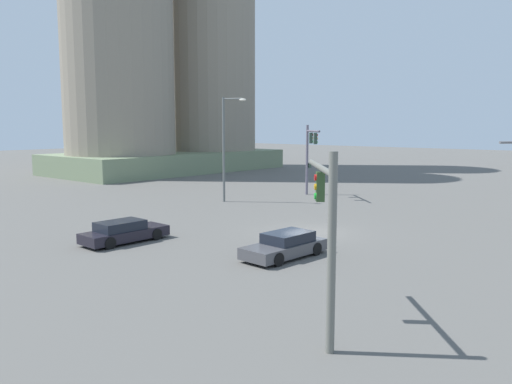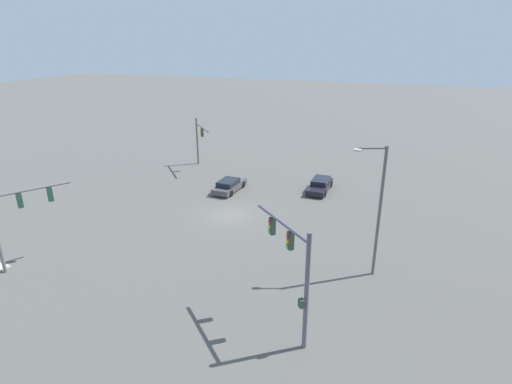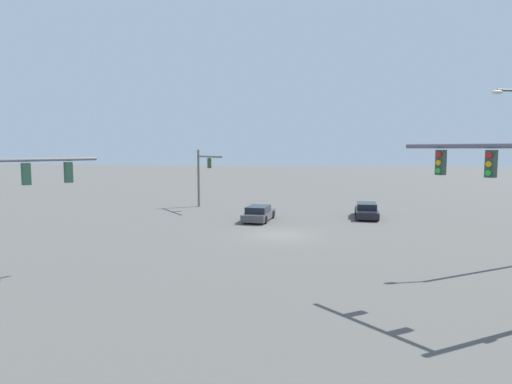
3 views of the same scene
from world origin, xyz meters
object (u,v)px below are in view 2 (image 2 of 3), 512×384
(traffic_signal_near_corner, at_px, (16,212))
(sedan_car_approaching, at_px, (229,185))
(traffic_signal_cross_street, at_px, (294,263))
(streetlamp_curved_arm, at_px, (377,204))
(traffic_signal_opposite_side, at_px, (199,136))
(sedan_car_waiting_far, at_px, (320,185))

(traffic_signal_near_corner, height_order, sedan_car_approaching, traffic_signal_near_corner)
(traffic_signal_cross_street, bearing_deg, traffic_signal_near_corner, 41.88)
(traffic_signal_cross_street, relative_size, streetlamp_curved_arm, 0.74)
(traffic_signal_opposite_side, xyz_separation_m, traffic_signal_cross_street, (25.48, 18.23, 0.57))
(traffic_signal_near_corner, relative_size, traffic_signal_cross_street, 0.89)
(traffic_signal_cross_street, distance_m, streetlamp_curved_arm, 8.14)
(sedan_car_approaching, bearing_deg, sedan_car_waiting_far, -65.81)
(traffic_signal_near_corner, distance_m, traffic_signal_cross_street, 18.84)
(traffic_signal_cross_street, relative_size, sedan_car_approaching, 1.38)
(traffic_signal_near_corner, height_order, streetlamp_curved_arm, streetlamp_curved_arm)
(sedan_car_approaching, bearing_deg, traffic_signal_cross_street, -144.48)
(sedan_car_approaching, xyz_separation_m, sedan_car_waiting_far, (-3.22, 8.67, 0.00))
(traffic_signal_cross_street, bearing_deg, sedan_car_waiting_far, -38.70)
(traffic_signal_opposite_side, bearing_deg, streetlamp_curved_arm, 8.81)
(traffic_signal_opposite_side, bearing_deg, sedan_car_waiting_far, 35.82)
(sedan_car_waiting_far, bearing_deg, traffic_signal_cross_street, 9.05)
(traffic_signal_opposite_side, height_order, sedan_car_approaching, traffic_signal_opposite_side)
(traffic_signal_near_corner, height_order, sedan_car_waiting_far, traffic_signal_near_corner)
(traffic_signal_near_corner, xyz_separation_m, traffic_signal_opposite_side, (-24.87, 0.60, -0.29))
(traffic_signal_opposite_side, bearing_deg, traffic_signal_near_corner, -42.57)
(traffic_signal_near_corner, distance_m, streetlamp_curved_arm, 23.19)
(traffic_signal_near_corner, distance_m, sedan_car_approaching, 19.80)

